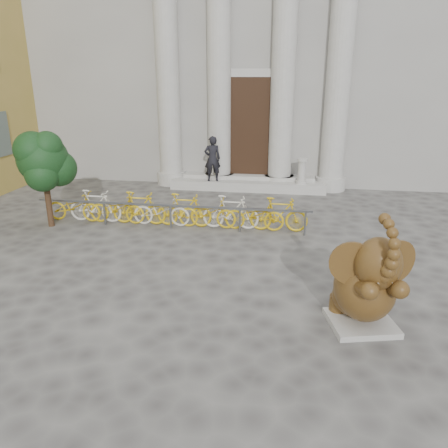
% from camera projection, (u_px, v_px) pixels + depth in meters
% --- Properties ---
extents(ground, '(80.00, 80.00, 0.00)m').
position_uv_depth(ground, '(198.00, 307.00, 8.48)').
color(ground, '#474442').
rests_on(ground, ground).
extents(classical_building, '(22.00, 10.70, 12.00)m').
position_uv_depth(classical_building, '(262.00, 36.00, 20.49)').
color(classical_building, gray).
rests_on(classical_building, ground).
extents(entrance_steps, '(6.00, 1.20, 0.36)m').
position_uv_depth(entrance_steps, '(248.00, 184.00, 17.21)').
color(entrance_steps, '#A8A59E').
rests_on(entrance_steps, ground).
extents(elephant_statue, '(1.46, 1.76, 2.24)m').
position_uv_depth(elephant_statue, '(366.00, 286.00, 7.58)').
color(elephant_statue, '#A8A59E').
rests_on(elephant_statue, ground).
extents(bike_rack, '(8.15, 0.53, 1.00)m').
position_uv_depth(bike_rack, '(172.00, 209.00, 12.93)').
color(bike_rack, slate).
rests_on(bike_rack, ground).
extents(tree, '(1.62, 1.48, 2.82)m').
position_uv_depth(tree, '(44.00, 161.00, 12.39)').
color(tree, '#332114').
rests_on(tree, ground).
extents(pedestrian, '(0.73, 0.59, 1.73)m').
position_uv_depth(pedestrian, '(212.00, 159.00, 16.74)').
color(pedestrian, black).
rests_on(pedestrian, entrance_steps).
extents(balustrade_post, '(0.39, 0.39, 0.96)m').
position_uv_depth(balustrade_post, '(301.00, 172.00, 16.43)').
color(balustrade_post, '#A8A59E').
rests_on(balustrade_post, entrance_steps).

